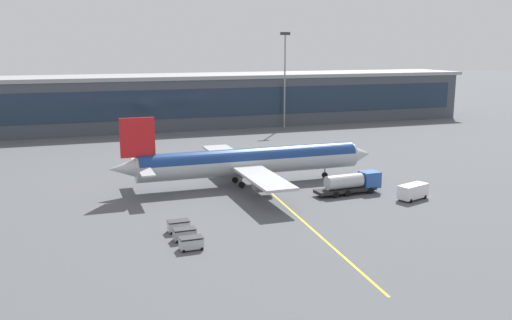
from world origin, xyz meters
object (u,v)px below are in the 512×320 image
object	(u,v)px
main_airliner	(250,161)
fuel_tanker	(352,183)
baggage_cart_2	(179,226)
baggage_cart_0	(191,243)
crew_van	(412,191)
baggage_cart_1	(185,234)

from	to	relation	value
main_airliner	fuel_tanker	size ratio (longest dim) A/B	4.13
baggage_cart_2	main_airliner	bearing A→B (deg)	51.32
main_airliner	baggage_cart_2	distance (m)	25.55
baggage_cart_0	crew_van	bearing A→B (deg)	14.83
baggage_cart_2	baggage_cart_0	bearing A→B (deg)	-88.55
main_airliner	crew_van	size ratio (longest dim) A/B	8.35
main_airliner	baggage_cart_2	size ratio (longest dim) A/B	16.80
fuel_tanker	baggage_cart_2	world-z (taller)	fuel_tanker
baggage_cart_0	baggage_cart_1	size ratio (longest dim) A/B	1.00
main_airliner	baggage_cart_0	distance (m)	30.69
main_airliner	baggage_cart_1	world-z (taller)	main_airliner
baggage_cart_2	crew_van	bearing A→B (deg)	4.89
fuel_tanker	crew_van	xyz separation A→B (m)	(6.92, -5.94, -0.43)
main_airliner	crew_van	xyz separation A→B (m)	(20.10, -16.72, -2.61)
baggage_cart_0	baggage_cart_1	xyz separation A→B (m)	(-0.08, 3.20, 0.00)
crew_van	baggage_cart_0	distance (m)	37.02
main_airliner	fuel_tanker	xyz separation A→B (m)	(13.18, -10.77, -2.18)
crew_van	baggage_cart_0	xyz separation A→B (m)	(-35.78, -9.48, -0.53)
main_airliner	baggage_cart_2	world-z (taller)	main_airliner
fuel_tanker	baggage_cart_1	size ratio (longest dim) A/B	4.07
fuel_tanker	baggage_cart_2	size ratio (longest dim) A/B	4.07
fuel_tanker	baggage_cart_2	bearing A→B (deg)	-162.74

